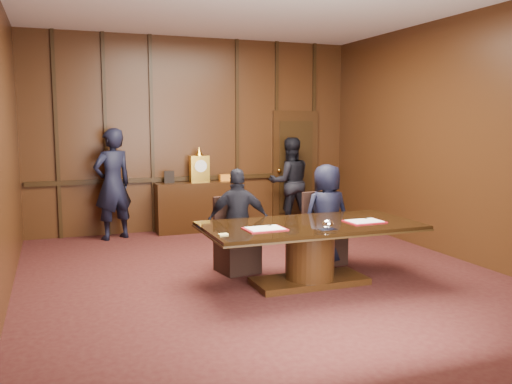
# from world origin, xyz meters

# --- Properties ---
(room) EXTENTS (7.00, 7.04, 3.50)m
(room) POSITION_xyz_m (0.07, 0.14, 1.72)
(room) COLOR black
(room) RESTS_ON ground
(sideboard) EXTENTS (1.60, 0.45, 1.54)m
(sideboard) POSITION_xyz_m (0.00, 3.26, 0.49)
(sideboard) COLOR black
(sideboard) RESTS_ON ground
(conference_table) EXTENTS (2.62, 1.32, 0.76)m
(conference_table) POSITION_xyz_m (0.42, -0.43, 0.51)
(conference_table) COLOR black
(conference_table) RESTS_ON ground
(folder_left) EXTENTS (0.47, 0.35, 0.02)m
(folder_left) POSITION_xyz_m (-0.23, -0.58, 0.77)
(folder_left) COLOR maroon
(folder_left) RESTS_ON conference_table
(folder_right) EXTENTS (0.47, 0.34, 0.02)m
(folder_right) POSITION_xyz_m (1.08, -0.58, 0.77)
(folder_right) COLOR maroon
(folder_right) RESTS_ON conference_table
(inkstand) EXTENTS (0.20, 0.14, 0.12)m
(inkstand) POSITION_xyz_m (0.42, -0.88, 0.81)
(inkstand) COLOR white
(inkstand) RESTS_ON conference_table
(notepad) EXTENTS (0.11, 0.08, 0.01)m
(notepad) POSITION_xyz_m (-0.77, -0.71, 0.77)
(notepad) COLOR #FFE47C
(notepad) RESTS_ON conference_table
(chair_left) EXTENTS (0.56, 0.56, 0.99)m
(chair_left) POSITION_xyz_m (-0.24, 0.45, 0.29)
(chair_left) COLOR black
(chair_left) RESTS_ON ground
(chair_right) EXTENTS (0.51, 0.51, 0.99)m
(chair_right) POSITION_xyz_m (1.07, 0.45, 0.29)
(chair_right) COLOR black
(chair_right) RESTS_ON ground
(signatory_left) EXTENTS (0.86, 0.50, 1.38)m
(signatory_left) POSITION_xyz_m (-0.23, 0.37, 0.69)
(signatory_left) COLOR black
(signatory_left) RESTS_ON ground
(signatory_right) EXTENTS (0.70, 0.46, 1.41)m
(signatory_right) POSITION_xyz_m (1.07, 0.37, 0.70)
(signatory_right) COLOR black
(signatory_right) RESTS_ON ground
(witness_left) EXTENTS (0.81, 0.69, 1.88)m
(witness_left) POSITION_xyz_m (-1.55, 3.10, 0.94)
(witness_left) COLOR black
(witness_left) RESTS_ON ground
(witness_right) EXTENTS (0.89, 0.74, 1.69)m
(witness_right) POSITION_xyz_m (1.72, 3.10, 0.85)
(witness_right) COLOR black
(witness_right) RESTS_ON ground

